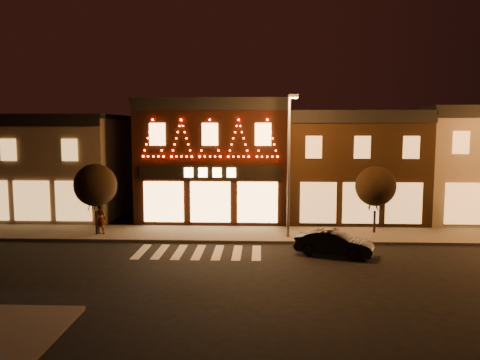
{
  "coord_description": "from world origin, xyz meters",
  "views": [
    {
      "loc": [
        3.19,
        -20.13,
        6.47
      ],
      "look_at": [
        2.15,
        4.0,
        3.78
      ],
      "focal_mm": 35.88,
      "sensor_mm": 36.0,
      "label": 1
    }
  ],
  "objects": [
    {
      "name": "sidewalk_far",
      "position": [
        2.0,
        8.0,
        0.07
      ],
      "size": [
        44.0,
        4.0,
        0.15
      ],
      "primitive_type": "cube",
      "color": "#47423D",
      "rests_on": "ground"
    },
    {
      "name": "building_pulp",
      "position": [
        0.0,
        13.98,
        4.16
      ],
      "size": [
        10.2,
        8.34,
        8.3
      ],
      "color": "black",
      "rests_on": "ground"
    },
    {
      "name": "ground",
      "position": [
        0.0,
        0.0,
        0.0
      ],
      "size": [
        120.0,
        120.0,
        0.0
      ],
      "primitive_type": "plane",
      "color": "black",
      "rests_on": "ground"
    },
    {
      "name": "building_left",
      "position": [
        -13.0,
        13.99,
        3.66
      ],
      "size": [
        12.2,
        8.28,
        7.3
      ],
      "color": "#6F634F",
      "rests_on": "ground"
    },
    {
      "name": "tree_right",
      "position": [
        10.04,
        8.48,
        2.95
      ],
      "size": [
        2.39,
        2.39,
        4.0
      ],
      "rotation": [
        0.0,
        0.0,
        0.13
      ],
      "color": "black",
      "rests_on": "sidewalk_far"
    },
    {
      "name": "building_right_a",
      "position": [
        9.5,
        13.99,
        3.76
      ],
      "size": [
        9.2,
        8.28,
        7.5
      ],
      "color": "#362212",
      "rests_on": "ground"
    },
    {
      "name": "streetlamp_mid",
      "position": [
        4.8,
        6.78,
        4.9
      ],
      "size": [
        0.53,
        1.85,
        8.09
      ],
      "rotation": [
        0.0,
        0.0,
        -0.08
      ],
      "color": "#59595E",
      "rests_on": "sidewalk_far"
    },
    {
      "name": "pedestrian",
      "position": [
        -6.26,
        7.43,
        1.05
      ],
      "size": [
        0.77,
        0.64,
        1.8
      ],
      "primitive_type": "imported",
      "rotation": [
        0.0,
        0.0,
        2.77
      ],
      "color": "gray",
      "rests_on": "sidewalk_far"
    },
    {
      "name": "dark_sedan",
      "position": [
        6.93,
        3.71,
        0.64
      ],
      "size": [
        4.11,
        2.56,
        1.28
      ],
      "primitive_type": "imported",
      "rotation": [
        0.0,
        0.0,
        1.23
      ],
      "color": "black",
      "rests_on": "ground"
    },
    {
      "name": "tree_left",
      "position": [
        -6.46,
        7.28,
        3.07
      ],
      "size": [
        2.5,
        2.5,
        4.17
      ],
      "rotation": [
        0.0,
        0.0,
        -0.14
      ],
      "color": "black",
      "rests_on": "sidewalk_far"
    },
    {
      "name": "building_right_b",
      "position": [
        18.5,
        13.99,
        3.91
      ],
      "size": [
        9.2,
        8.28,
        7.8
      ],
      "color": "#6F634F",
      "rests_on": "ground"
    }
  ]
}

